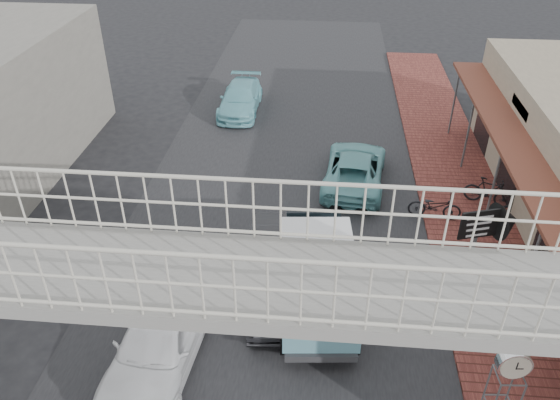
% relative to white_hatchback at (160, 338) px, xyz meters
% --- Properties ---
extents(ground, '(120.00, 120.00, 0.00)m').
position_rel_white_hatchback_xyz_m(ground, '(2.18, 1.38, -0.78)').
color(ground, black).
rests_on(ground, ground).
extents(road_strip, '(10.00, 60.00, 0.01)m').
position_rel_white_hatchback_xyz_m(road_strip, '(2.18, 1.38, -0.77)').
color(road_strip, black).
rests_on(road_strip, ground).
extents(sidewalk, '(3.00, 40.00, 0.10)m').
position_rel_white_hatchback_xyz_m(sidewalk, '(8.68, 4.38, -0.73)').
color(sidewalk, brown).
rests_on(sidewalk, ground).
extents(footbridge, '(16.40, 2.40, 6.34)m').
position_rel_white_hatchback_xyz_m(footbridge, '(2.18, -2.62, 2.40)').
color(footbridge, gray).
rests_on(footbridge, ground).
extents(white_hatchback, '(2.23, 4.71, 1.56)m').
position_rel_white_hatchback_xyz_m(white_hatchback, '(0.00, 0.00, 0.00)').
color(white_hatchback, white).
rests_on(white_hatchback, ground).
extents(dark_sedan, '(2.13, 4.88, 1.56)m').
position_rel_white_hatchback_xyz_m(dark_sedan, '(2.61, 2.78, 0.00)').
color(dark_sedan, black).
rests_on(dark_sedan, ground).
extents(angkot_curb, '(2.60, 4.79, 1.28)m').
position_rel_white_hatchback_xyz_m(angkot_curb, '(4.87, 8.93, -0.14)').
color(angkot_curb, '#69B1B6').
rests_on(angkot_curb, ground).
extents(angkot_far, '(1.77, 4.33, 1.26)m').
position_rel_white_hatchback_xyz_m(angkot_far, '(-0.39, 15.13, -0.15)').
color(angkot_far, '#77C2CE').
rests_on(angkot_far, ground).
extents(angkot_van, '(2.30, 4.40, 2.08)m').
position_rel_white_hatchback_xyz_m(angkot_van, '(3.69, 2.04, 0.54)').
color(angkot_van, black).
rests_on(angkot_van, ground).
extents(motorcycle_near, '(1.80, 0.80, 0.92)m').
position_rel_white_hatchback_xyz_m(motorcycle_near, '(7.48, 6.74, -0.22)').
color(motorcycle_near, black).
rests_on(motorcycle_near, sidewalk).
extents(motorcycle_far, '(1.74, 1.08, 1.01)m').
position_rel_white_hatchback_xyz_m(motorcycle_far, '(9.46, 7.76, -0.17)').
color(motorcycle_far, black).
rests_on(motorcycle_far, sidewalk).
extents(street_clock, '(0.67, 0.56, 2.70)m').
position_rel_white_hatchback_xyz_m(street_clock, '(7.48, -1.52, 1.56)').
color(street_clock, '#59595B').
rests_on(street_clock, sidewalk).
extents(arrow_sign, '(1.72, 1.14, 2.84)m').
position_rel_white_hatchback_xyz_m(arrow_sign, '(8.50, 3.32, 1.61)').
color(arrow_sign, '#59595B').
rests_on(arrow_sign, sidewalk).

